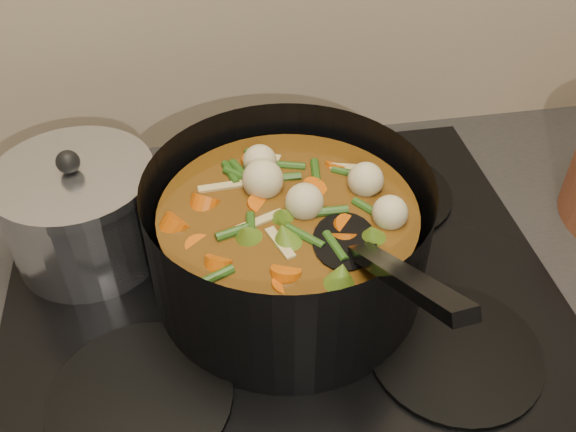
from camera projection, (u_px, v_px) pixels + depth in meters
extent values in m
cube|color=black|center=(282.00, 306.00, 0.77)|extent=(2.64, 0.64, 0.05)
cube|color=black|center=(282.00, 287.00, 0.75)|extent=(0.62, 0.54, 0.02)
cylinder|color=black|center=(141.00, 397.00, 0.62)|extent=(0.18, 0.18, 0.01)
cylinder|color=black|center=(454.00, 351.00, 0.66)|extent=(0.18, 0.18, 0.01)
cylinder|color=black|center=(141.00, 220.00, 0.81)|extent=(0.18, 0.18, 0.01)
cylinder|color=black|center=(384.00, 193.00, 0.85)|extent=(0.18, 0.18, 0.01)
cylinder|color=black|center=(288.00, 237.00, 0.69)|extent=(0.31, 0.31, 0.15)
cylinder|color=black|center=(288.00, 280.00, 0.73)|extent=(0.29, 0.29, 0.01)
cylinder|color=brown|center=(288.00, 245.00, 0.70)|extent=(0.27, 0.27, 0.10)
cylinder|color=#CF5F09|center=(326.00, 207.00, 0.67)|extent=(0.03, 0.03, 0.03)
cylinder|color=#CF5F09|center=(321.00, 175.00, 0.71)|extent=(0.04, 0.04, 0.03)
cylinder|color=#CF5F09|center=(261.00, 156.00, 0.74)|extent=(0.04, 0.04, 0.03)
cylinder|color=#CF5F09|center=(240.00, 198.00, 0.68)|extent=(0.03, 0.04, 0.03)
cylinder|color=#CF5F09|center=(209.00, 236.00, 0.64)|extent=(0.04, 0.04, 0.03)
cylinder|color=#CF5F09|center=(277.00, 237.00, 0.63)|extent=(0.04, 0.04, 0.03)
cylinder|color=#CF5F09|center=(328.00, 252.00, 0.62)|extent=(0.04, 0.04, 0.03)
cylinder|color=#CF5F09|center=(387.00, 221.00, 0.65)|extent=(0.04, 0.03, 0.03)
cylinder|color=#CF5F09|center=(327.00, 189.00, 0.69)|extent=(0.04, 0.04, 0.03)
cylinder|color=#CF5F09|center=(288.00, 161.00, 0.73)|extent=(0.04, 0.04, 0.03)
cylinder|color=#CF5F09|center=(260.00, 195.00, 0.68)|extent=(0.03, 0.03, 0.03)
cylinder|color=#CF5F09|center=(219.00, 218.00, 0.66)|extent=(0.04, 0.04, 0.03)
cylinder|color=#CF5F09|center=(228.00, 272.00, 0.60)|extent=(0.04, 0.04, 0.03)
sphere|color=beige|center=(348.00, 195.00, 0.66)|extent=(0.04, 0.04, 0.04)
sphere|color=beige|center=(275.00, 166.00, 0.70)|extent=(0.04, 0.04, 0.04)
sphere|color=beige|center=(228.00, 213.00, 0.64)|extent=(0.04, 0.04, 0.04)
sphere|color=beige|center=(310.00, 242.00, 0.61)|extent=(0.04, 0.04, 0.04)
sphere|color=beige|center=(343.00, 187.00, 0.67)|extent=(0.04, 0.04, 0.04)
cone|color=#578120|center=(318.00, 262.00, 0.60)|extent=(0.04, 0.04, 0.04)
cone|color=#578120|center=(362.00, 186.00, 0.68)|extent=(0.04, 0.04, 0.04)
cone|color=#578120|center=(255.00, 161.00, 0.72)|extent=(0.04, 0.04, 0.04)
cone|color=#578120|center=(212.00, 233.00, 0.63)|extent=(0.04, 0.04, 0.04)
cone|color=#578120|center=(336.00, 256.00, 0.60)|extent=(0.04, 0.04, 0.04)
cylinder|color=#2B4E17|center=(312.00, 185.00, 0.69)|extent=(0.01, 0.04, 0.01)
cylinder|color=#2B4E17|center=(272.00, 150.00, 0.73)|extent=(0.04, 0.03, 0.01)
cylinder|color=#2B4E17|center=(225.00, 179.00, 0.70)|extent=(0.04, 0.02, 0.01)
cylinder|color=#2B4E17|center=(226.00, 215.00, 0.65)|extent=(0.03, 0.04, 0.01)
cylinder|color=#2B4E17|center=(262.00, 232.00, 0.63)|extent=(0.03, 0.04, 0.01)
cylinder|color=#2B4E17|center=(309.00, 279.00, 0.58)|extent=(0.04, 0.02, 0.01)
cylinder|color=#2B4E17|center=(359.00, 238.00, 0.62)|extent=(0.04, 0.03, 0.01)
cylinder|color=#2B4E17|center=(348.00, 199.00, 0.67)|extent=(0.01, 0.04, 0.01)
cylinder|color=#2B4E17|center=(311.00, 184.00, 0.69)|extent=(0.04, 0.03, 0.01)
cylinder|color=#2B4E17|center=(270.00, 150.00, 0.73)|extent=(0.04, 0.02, 0.01)
cylinder|color=#2B4E17|center=(223.00, 180.00, 0.69)|extent=(0.03, 0.04, 0.01)
cylinder|color=#2B4E17|center=(226.00, 216.00, 0.65)|extent=(0.03, 0.04, 0.01)
cylinder|color=#2B4E17|center=(263.00, 233.00, 0.63)|extent=(0.04, 0.02, 0.01)
cylinder|color=#2B4E17|center=(312.00, 279.00, 0.59)|extent=(0.04, 0.03, 0.01)
cylinder|color=#2B4E17|center=(360.00, 237.00, 0.63)|extent=(0.01, 0.04, 0.01)
cube|color=tan|center=(217.00, 221.00, 0.64)|extent=(0.04, 0.01, 0.00)
cube|color=tan|center=(314.00, 256.00, 0.61)|extent=(0.02, 0.04, 0.00)
cube|color=tan|center=(352.00, 190.00, 0.68)|extent=(0.04, 0.03, 0.00)
cube|color=tan|center=(259.00, 168.00, 0.71)|extent=(0.04, 0.04, 0.00)
cube|color=tan|center=(223.00, 231.00, 0.63)|extent=(0.03, 0.04, 0.00)
ellipsoid|color=black|center=(344.00, 242.00, 0.63)|extent=(0.08, 0.10, 0.01)
cube|color=black|center=(403.00, 278.00, 0.52)|extent=(0.04, 0.18, 0.11)
cylinder|color=silver|center=(84.00, 217.00, 0.74)|extent=(0.17, 0.17, 0.11)
cylinder|color=silver|center=(72.00, 176.00, 0.70)|extent=(0.18, 0.18, 0.01)
sphere|color=black|center=(68.00, 162.00, 0.69)|extent=(0.03, 0.03, 0.03)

